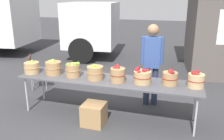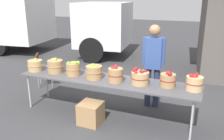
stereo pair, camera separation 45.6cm
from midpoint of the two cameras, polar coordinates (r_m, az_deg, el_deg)
ground_plane at (r=4.89m, az=1.34°, el=-10.56°), size 40.00×40.00×0.00m
market_table at (r=4.61m, az=1.40°, el=-2.62°), size 3.50×0.76×0.75m
apple_basket_green_0 at (r=5.28m, az=-15.39°, el=1.07°), size 0.32×0.32×0.28m
apple_basket_green_1 at (r=5.07m, az=-10.79°, el=0.94°), size 0.33×0.33×0.30m
apple_basket_green_2 at (r=4.82m, az=-6.47°, el=0.27°), size 0.30×0.30×0.31m
apple_basket_green_3 at (r=4.60m, az=-1.46°, el=-0.47°), size 0.33×0.33×0.30m
apple_basket_red_0 at (r=4.43m, az=3.76°, el=-1.07°), size 0.29×0.29×0.32m
apple_basket_red_1 at (r=4.37m, az=9.58°, el=-1.77°), size 0.34×0.34×0.29m
apple_basket_red_2 at (r=4.36m, az=16.06°, el=-2.20°), size 0.29×0.29×0.29m
apple_basket_red_3 at (r=4.34m, az=21.79°, el=-2.84°), size 0.30×0.30×0.29m
vendor_adult at (r=5.02m, az=12.34°, el=2.32°), size 0.46×0.27×1.74m
box_truck at (r=10.77m, az=-19.66°, el=11.97°), size 7.91×3.11×2.75m
folding_chair at (r=6.42m, az=-14.25°, el=0.63°), size 0.55×0.55×0.86m
produce_crate at (r=4.51m, az=-2.13°, el=-10.23°), size 0.40×0.40×0.40m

